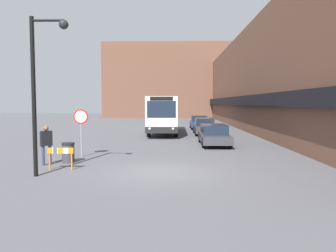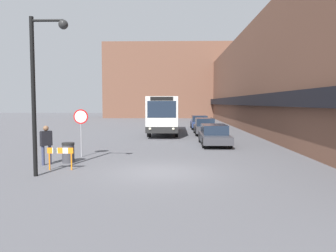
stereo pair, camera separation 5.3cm
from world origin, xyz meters
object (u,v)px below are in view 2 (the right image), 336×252
(parked_car_middle, at_px, (205,126))
(parked_car_back, at_px, (199,122))
(pedestrian, at_px, (46,141))
(stop_sign, at_px, (81,122))
(parked_car_front, at_px, (214,135))
(street_lamp, at_px, (41,78))
(city_bus, at_px, (164,114))
(construction_barricade, at_px, (60,154))
(trash_bin, at_px, (68,153))

(parked_car_middle, xyz_separation_m, parked_car_back, (0.00, 6.53, 0.00))
(pedestrian, bearing_deg, stop_sign, 22.30)
(parked_car_front, xyz_separation_m, street_lamp, (-7.68, -9.56, 3.07))
(city_bus, relative_size, parked_car_back, 2.31)
(parked_car_front, bearing_deg, construction_barricade, -131.59)
(street_lamp, relative_size, trash_bin, 6.36)
(parked_car_back, bearing_deg, stop_sign, -111.55)
(trash_bin, bearing_deg, parked_car_front, 41.10)
(street_lamp, bearing_deg, trash_bin, 89.49)
(parked_car_front, bearing_deg, city_bus, 114.08)
(parked_car_back, distance_m, pedestrian, 22.84)
(trash_bin, bearing_deg, city_bus, 74.93)
(parked_car_middle, bearing_deg, city_bus, 168.18)
(parked_car_back, bearing_deg, construction_barricade, -108.41)
(parked_car_middle, height_order, trash_bin, parked_car_middle)
(parked_car_back, bearing_deg, trash_bin, -110.37)
(parked_car_front, bearing_deg, parked_car_back, 90.00)
(parked_car_back, xyz_separation_m, trash_bin, (-7.66, -20.63, -0.25))
(parked_car_middle, height_order, pedestrian, pedestrian)
(stop_sign, xyz_separation_m, street_lamp, (-0.18, -4.50, 1.95))
(parked_car_back, relative_size, construction_barricade, 4.09)
(construction_barricade, bearing_deg, parked_car_front, 48.41)
(city_bus, xyz_separation_m, street_lamp, (-4.03, -17.74, 1.95))
(city_bus, relative_size, trash_bin, 10.93)
(parked_car_front, relative_size, construction_barricade, 4.32)
(parked_car_middle, xyz_separation_m, construction_barricade, (-7.43, -15.79, -0.06))
(parked_car_middle, bearing_deg, parked_car_front, -90.00)
(city_bus, distance_m, trash_bin, 15.45)
(parked_car_front, relative_size, parked_car_back, 1.06)
(parked_car_middle, xyz_separation_m, stop_sign, (-7.50, -12.47, 1.08))
(construction_barricade, bearing_deg, street_lamp, -102.09)
(parked_car_back, relative_size, street_lamp, 0.75)
(parked_car_middle, height_order, construction_barricade, parked_car_middle)
(city_bus, bearing_deg, trash_bin, -105.07)
(parked_car_back, bearing_deg, pedestrian, -111.75)
(parked_car_middle, distance_m, trash_bin, 16.05)
(parked_car_back, bearing_deg, parked_car_middle, -90.00)
(parked_car_front, distance_m, construction_barricade, 11.19)
(parked_car_front, xyz_separation_m, stop_sign, (-7.50, -5.06, 1.12))
(parked_car_middle, height_order, parked_car_back, parked_car_middle)
(city_bus, relative_size, parked_car_front, 2.19)
(pedestrian, bearing_deg, construction_barricade, -91.19)
(stop_sign, height_order, construction_barricade, stop_sign)
(stop_sign, height_order, pedestrian, stop_sign)
(pedestrian, bearing_deg, parked_car_middle, 15.84)
(city_bus, height_order, parked_car_front, city_bus)
(parked_car_front, relative_size, trash_bin, 5.00)
(parked_car_back, distance_m, trash_bin, 22.00)
(street_lamp, distance_m, trash_bin, 4.37)
(street_lamp, height_order, trash_bin, street_lamp)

